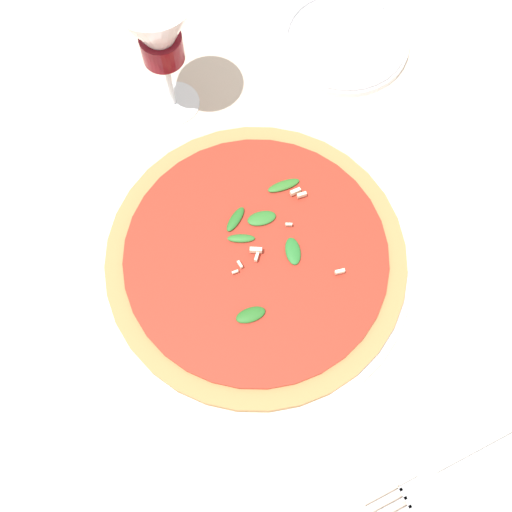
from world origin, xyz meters
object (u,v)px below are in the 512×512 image
at_px(wine_glass, 159,34).
at_px(fork, 464,466).
at_px(side_plate_white, 344,40).
at_px(pizza_arugula_main, 256,260).

height_order(wine_glass, fork, wine_glass).
relative_size(wine_glass, side_plate_white, 1.04).
xyz_separation_m(pizza_arugula_main, wine_glass, (0.04, -0.25, 0.11)).
xyz_separation_m(wine_glass, fork, (-0.19, 0.53, -0.12)).
bearing_deg(wine_glass, fork, 109.77).
height_order(pizza_arugula_main, fork, pizza_arugula_main).
bearing_deg(fork, wine_glass, -80.06).
xyz_separation_m(wine_glass, side_plate_white, (-0.25, -0.03, -0.12)).
xyz_separation_m(fork, side_plate_white, (-0.06, -0.56, 0.00)).
xyz_separation_m(pizza_arugula_main, side_plate_white, (-0.21, -0.28, -0.01)).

